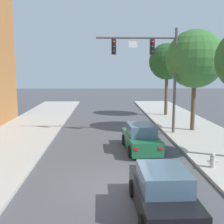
{
  "coord_description": "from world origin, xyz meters",
  "views": [
    {
      "loc": [
        -0.61,
        -10.94,
        4.76
      ],
      "look_at": [
        -0.0,
        7.3,
        2.0
      ],
      "focal_mm": 45.24,
      "sensor_mm": 36.0,
      "label": 1
    }
  ],
  "objects_px": {
    "fire_hydrant": "(213,160)",
    "street_tree_third": "(167,62)",
    "traffic_signal_mast": "(153,62)",
    "street_tree_second": "(195,59)",
    "car_following_black": "(162,193)",
    "car_lead_green": "(141,138)"
  },
  "relations": [
    {
      "from": "traffic_signal_mast",
      "to": "car_following_black",
      "type": "xyz_separation_m",
      "value": [
        -1.67,
        -11.48,
        -4.58
      ]
    },
    {
      "from": "fire_hydrant",
      "to": "street_tree_third",
      "type": "distance_m",
      "value": 16.56
    },
    {
      "from": "traffic_signal_mast",
      "to": "fire_hydrant",
      "type": "relative_size",
      "value": 10.42
    },
    {
      "from": "fire_hydrant",
      "to": "street_tree_third",
      "type": "relative_size",
      "value": 0.1
    },
    {
      "from": "car_lead_green",
      "to": "car_following_black",
      "type": "distance_m",
      "value": 7.44
    },
    {
      "from": "traffic_signal_mast",
      "to": "street_tree_third",
      "type": "bearing_deg",
      "value": 70.82
    },
    {
      "from": "car_lead_green",
      "to": "street_tree_second",
      "type": "xyz_separation_m",
      "value": [
        4.65,
        4.92,
        4.8
      ]
    },
    {
      "from": "traffic_signal_mast",
      "to": "street_tree_third",
      "type": "xyz_separation_m",
      "value": [
        2.85,
        8.21,
        0.22
      ]
    },
    {
      "from": "traffic_signal_mast",
      "to": "street_tree_third",
      "type": "relative_size",
      "value": 1.04
    },
    {
      "from": "fire_hydrant",
      "to": "street_tree_second",
      "type": "bearing_deg",
      "value": 78.58
    },
    {
      "from": "traffic_signal_mast",
      "to": "car_lead_green",
      "type": "distance_m",
      "value": 6.27
    },
    {
      "from": "fire_hydrant",
      "to": "street_tree_second",
      "type": "xyz_separation_m",
      "value": [
        1.7,
        8.4,
        5.02
      ]
    },
    {
      "from": "car_lead_green",
      "to": "fire_hydrant",
      "type": "distance_m",
      "value": 4.57
    },
    {
      "from": "car_following_black",
      "to": "street_tree_third",
      "type": "height_order",
      "value": "street_tree_third"
    },
    {
      "from": "traffic_signal_mast",
      "to": "street_tree_second",
      "type": "relative_size",
      "value": 0.99
    },
    {
      "from": "traffic_signal_mast",
      "to": "street_tree_second",
      "type": "bearing_deg",
      "value": 14.82
    },
    {
      "from": "car_lead_green",
      "to": "street_tree_third",
      "type": "xyz_separation_m",
      "value": [
        4.23,
        12.26,
        4.8
      ]
    },
    {
      "from": "car_following_black",
      "to": "fire_hydrant",
      "type": "distance_m",
      "value": 5.12
    },
    {
      "from": "street_tree_second",
      "to": "car_following_black",
      "type": "bearing_deg",
      "value": -111.83
    },
    {
      "from": "car_following_black",
      "to": "street_tree_second",
      "type": "height_order",
      "value": "street_tree_second"
    },
    {
      "from": "traffic_signal_mast",
      "to": "street_tree_second",
      "type": "height_order",
      "value": "street_tree_second"
    },
    {
      "from": "traffic_signal_mast",
      "to": "fire_hydrant",
      "type": "distance_m",
      "value": 9.07
    }
  ]
}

